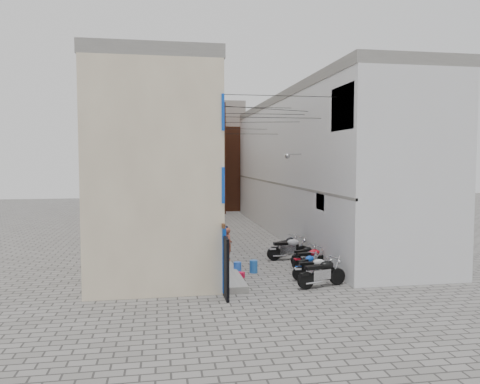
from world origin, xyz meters
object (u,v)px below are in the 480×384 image
motorcycle_g (288,245)px  water_jug_near (237,268)px  motorcycle_a (322,271)px  red_crate (240,275)px  person_a (228,244)px  motorcycle_f (288,247)px  person_b (225,240)px  motorcycle_b (314,267)px  motorcycle_c (307,264)px  motorcycle_e (305,254)px  motorcycle_d (311,257)px  water_jug_far (254,266)px

motorcycle_g → water_jug_near: (-3.19, -3.50, -0.29)m
motorcycle_a → red_crate: bearing=-138.5°
motorcycle_a → person_a: person_a is taller
motorcycle_f → person_b: 3.13m
motorcycle_b → motorcycle_c: 0.89m
motorcycle_b → motorcycle_e: size_ratio=1.10×
motorcycle_b → person_b: (-3.08, 4.36, 0.46)m
motorcycle_d → motorcycle_f: size_ratio=0.86×
motorcycle_g → person_a: size_ratio=1.26×
motorcycle_b → motorcycle_d: (0.48, 1.94, 0.00)m
person_a → water_jug_far: 1.95m
motorcycle_d → motorcycle_f: (-0.48, 1.98, 0.09)m
person_b → water_jug_far: size_ratio=2.71×
motorcycle_b → motorcycle_e: motorcycle_b is taller
motorcycle_g → water_jug_far: size_ratio=3.49×
motorcycle_c → water_jug_near: 2.98m
motorcycle_b → water_jug_near: 3.31m
person_a → motorcycle_b: bearing=-139.3°
motorcycle_a → water_jug_far: 3.46m
motorcycle_f → water_jug_far: size_ratio=3.95×
person_a → motorcycle_d: bearing=-112.9°
motorcycle_a → person_b: (-3.04, 5.38, 0.38)m
water_jug_far → motorcycle_a: bearing=-51.2°
motorcycle_c → motorcycle_d: (0.50, 1.05, 0.04)m
motorcycle_g → person_a: 3.81m
motorcycle_b → water_jug_near: bearing=-116.5°
red_crate → water_jug_far: bearing=46.9°
motorcycle_b → person_b: 5.36m
person_a → person_b: bearing=-2.9°
motorcycle_a → water_jug_far: (-2.16, 2.68, -0.34)m
motorcycle_c → motorcycle_f: motorcycle_f is taller
motorcycle_c → person_b: 4.65m
motorcycle_a → motorcycle_g: (0.30, 6.03, -0.06)m
person_b → water_jug_near: person_b is taller
motorcycle_c → water_jug_far: (-2.18, 0.77, -0.22)m
motorcycle_a → motorcycle_f: size_ratio=0.98×
person_b → person_a: bearing=-173.4°
motorcycle_d → person_a: person_a is taller
red_crate → motorcycle_a: bearing=-33.3°
motorcycle_b → person_a: person_a is taller
motorcycle_b → person_a: bearing=-135.7°
motorcycle_a → red_crate: size_ratio=5.71×
motorcycle_c → motorcycle_g: size_ratio=0.89×
motorcycle_g → water_jug_far: motorcycle_g is taller
person_a → motorcycle_c: bearing=-130.4°
person_b → motorcycle_e: bearing=-105.0°
motorcycle_a → person_a: bearing=-159.6°
motorcycle_d → motorcycle_b: bearing=-27.9°
motorcycle_b → water_jug_far: 2.77m
person_a → water_jug_near: (0.15, -1.73, -0.74)m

